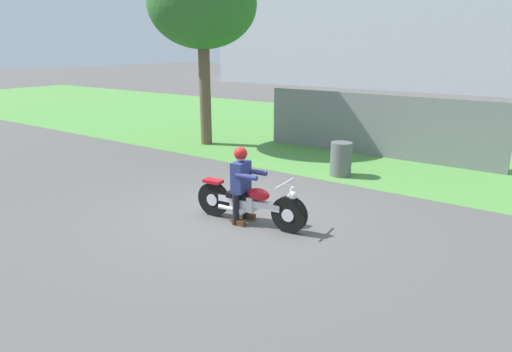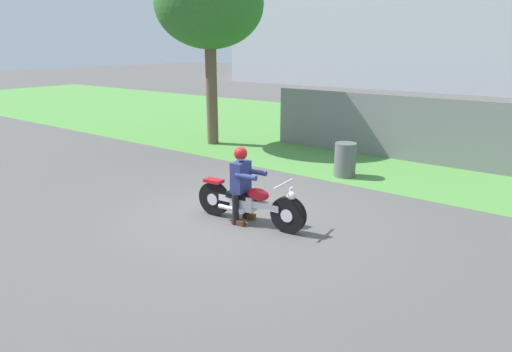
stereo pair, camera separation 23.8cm
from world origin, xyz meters
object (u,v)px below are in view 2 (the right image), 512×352
object	(u,v)px
motorcycle_lead	(250,203)
trash_can	(345,160)
rider_lead	(242,179)
tree_roadside	(209,5)

from	to	relation	value
motorcycle_lead	trash_can	world-z (taller)	motorcycle_lead
motorcycle_lead	trash_can	bearing A→B (deg)	84.48
motorcycle_lead	rider_lead	distance (m)	0.46
motorcycle_lead	tree_roadside	distance (m)	8.02
rider_lead	tree_roadside	distance (m)	7.72
motorcycle_lead	tree_roadside	world-z (taller)	tree_roadside
rider_lead	trash_can	distance (m)	3.85
rider_lead	trash_can	size ratio (longest dim) A/B	1.67
rider_lead	trash_can	bearing A→B (deg)	81.97
motorcycle_lead	trash_can	xyz separation A→B (m)	(0.02, 3.81, 0.03)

